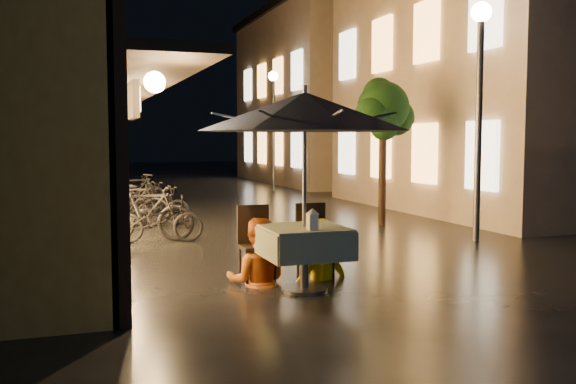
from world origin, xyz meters
name	(u,v)px	position (x,y,z in m)	size (l,w,h in m)	color
ground	(377,274)	(0.00, 0.00, 0.00)	(90.00, 90.00, 0.00)	black
east_building_near	(521,79)	(7.49, 6.50, 3.41)	(7.30, 9.30, 6.80)	#C4AC98
east_building_far	(344,97)	(7.49, 18.00, 3.66)	(7.30, 10.30, 7.30)	#C4AC98
street_tree	(383,111)	(2.41, 4.51, 2.42)	(1.43, 1.20, 3.15)	black
streetlamp_near	(480,77)	(3.00, 2.00, 2.92)	(0.36, 0.36, 4.23)	#59595E
streetlamp_far	(273,108)	(3.00, 14.00, 2.92)	(0.36, 0.36, 4.23)	#59595E
cafe_table	(304,243)	(-1.27, -0.58, 0.59)	(0.99, 0.99, 0.78)	#59595E
patio_umbrella	(305,112)	(-1.27, -0.58, 2.15)	(2.56, 2.56, 2.46)	#59595E
cafe_chair_left	(255,239)	(-1.67, 0.16, 0.54)	(0.42, 0.42, 0.97)	black
cafe_chair_right	(313,236)	(-0.87, 0.16, 0.54)	(0.42, 0.42, 0.97)	black
table_lantern	(312,218)	(-1.27, -0.85, 0.92)	(0.16, 0.16, 0.25)	white
person_orange	(257,219)	(-1.69, -0.02, 0.82)	(0.80, 0.62, 1.64)	#CC671D
person_yellow	(319,220)	(-0.84, 0.01, 0.77)	(0.99, 0.57, 1.53)	yellow
bicycle_0	(158,219)	(-2.44, 3.66, 0.41)	(0.55, 1.57, 0.83)	black
bicycle_1	(146,213)	(-2.63, 3.82, 0.51)	(0.48, 1.71, 1.02)	black
bicycle_2	(153,206)	(-2.24, 5.93, 0.42)	(0.55, 1.59, 0.83)	black
bicycle_3	(132,204)	(-2.66, 6.03, 0.48)	(0.45, 1.60, 0.96)	black
bicycle_4	(142,199)	(-2.25, 7.95, 0.40)	(0.53, 1.51, 0.80)	black
bicycle_5	(135,193)	(-2.38, 8.35, 0.51)	(0.48, 1.70, 1.02)	black
bicycle_6	(127,192)	(-2.44, 9.81, 0.42)	(0.55, 1.59, 0.84)	black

